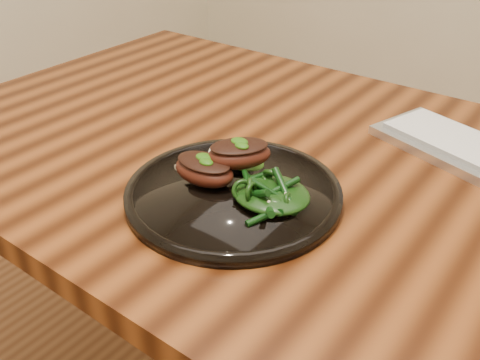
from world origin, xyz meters
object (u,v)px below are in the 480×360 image
desk (364,228)px  plate (233,193)px  lamb_chop_front (204,169)px  greens_heap (271,189)px

desk → plate: plate is taller
lamb_chop_front → desk: bearing=42.3°
plate → lamb_chop_front: (-0.04, -0.01, 0.03)m
lamb_chop_front → greens_heap: (0.10, 0.02, -0.00)m
plate → desk: bearing=48.4°
lamb_chop_front → greens_heap: lamb_chop_front is taller
desk → lamb_chop_front: (-0.18, -0.16, 0.12)m
lamb_chop_front → greens_heap: 0.10m
lamb_chop_front → greens_heap: bearing=8.8°
plate → lamb_chop_front: bearing=-166.4°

